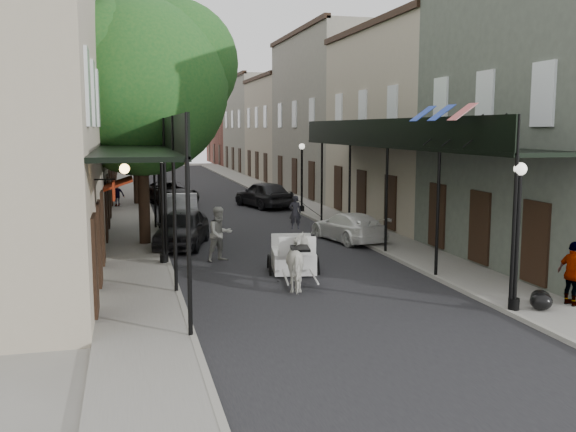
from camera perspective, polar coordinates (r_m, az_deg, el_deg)
ground at (r=17.30m, az=4.10°, el=-7.83°), size 140.00×140.00×0.00m
road at (r=36.49m, az=-5.83°, el=0.45°), size 8.00×90.00×0.01m
sidewalk_left at (r=36.10m, az=-13.71°, el=0.28°), size 2.20×90.00×0.12m
sidewalk_right at (r=37.53m, az=1.74°, el=0.78°), size 2.20×90.00×0.12m
building_row_left at (r=45.93m, az=-18.61°, el=8.15°), size 5.00×80.00×10.50m
building_row_right at (r=47.87m, az=2.61°, el=8.52°), size 5.00×80.00×10.50m
gallery_left at (r=22.80m, az=-13.10°, el=6.09°), size 2.20×18.05×4.88m
gallery_right at (r=24.92m, az=9.64°, el=6.31°), size 2.20×18.05×4.88m
tree_near at (r=26.07m, az=-12.10°, el=11.67°), size 7.31×6.80×9.63m
tree_far at (r=40.01m, az=-12.96°, el=9.31°), size 6.45×6.00×8.61m
lamppost_right_near at (r=16.90m, az=19.70°, el=-1.54°), size 0.32×0.32×3.71m
lamppost_left at (r=21.99m, az=-11.08°, el=0.85°), size 0.32×0.32×3.71m
lamppost_right_far at (r=35.18m, az=1.24°, el=3.56°), size 0.32×0.32×3.71m
horse at (r=18.71m, az=1.11°, el=-4.16°), size 1.12×1.95×1.56m
carriage at (r=21.04m, az=0.39°, el=-2.17°), size 1.80×2.47×2.61m
pedestrian_walking at (r=22.63m, az=-6.07°, el=-1.61°), size 1.15×1.03×1.94m
pedestrian_sidewalk_left at (r=38.79m, az=-14.98°, el=1.94°), size 1.11×0.91×1.50m
pedestrian_sidewalk_right at (r=18.09m, az=24.03°, el=-4.70°), size 0.55×1.03×1.67m
car_left_near at (r=25.69m, az=-9.39°, el=-1.06°), size 2.84×4.67×1.49m
car_left_mid at (r=30.75m, az=-9.58°, el=0.45°), size 2.03×4.82×1.55m
car_left_far at (r=40.66m, az=-10.43°, el=2.07°), size 3.72×5.37×1.36m
car_right_near at (r=26.66m, az=5.37°, el=-0.97°), size 2.49×4.41×1.21m
car_right_far at (r=37.86m, az=-2.18°, el=1.95°), size 3.11×4.98×1.58m
trash_bags at (r=17.65m, az=21.55°, el=-6.92°), size 0.81×0.96×0.47m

